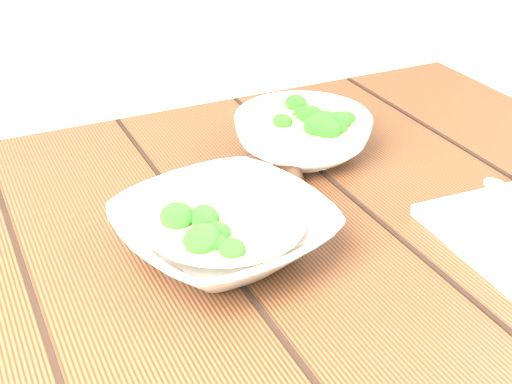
% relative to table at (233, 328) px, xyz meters
% --- Properties ---
extents(table, '(1.20, 0.80, 0.75)m').
position_rel_table_xyz_m(table, '(0.00, 0.00, 0.00)').
color(table, black).
rests_on(table, ground).
extents(soup_bowl_front, '(0.27, 0.27, 0.07)m').
position_rel_table_xyz_m(soup_bowl_front, '(-0.01, -0.01, 0.15)').
color(soup_bowl_front, silver).
rests_on(soup_bowl_front, table).
extents(soup_bowl_back, '(0.20, 0.20, 0.07)m').
position_rel_table_xyz_m(soup_bowl_back, '(0.18, 0.17, 0.15)').
color(soup_bowl_back, silver).
rests_on(soup_bowl_back, table).
extents(trivet, '(0.13, 0.13, 0.03)m').
position_rel_table_xyz_m(trivet, '(0.09, 0.11, 0.13)').
color(trivet, black).
rests_on(trivet, table).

